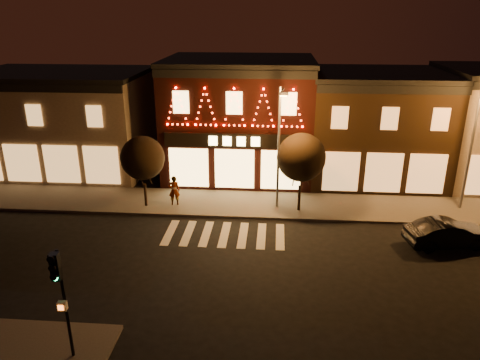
# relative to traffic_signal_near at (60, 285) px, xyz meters

# --- Properties ---
(ground) EXTENTS (120.00, 120.00, 0.00)m
(ground) POSITION_rel_traffic_signal_near_xyz_m (4.22, 5.84, -3.09)
(ground) COLOR black
(ground) RESTS_ON ground
(sidewalk_far) EXTENTS (44.00, 4.00, 0.15)m
(sidewalk_far) POSITION_rel_traffic_signal_near_xyz_m (6.22, 13.84, -3.02)
(sidewalk_far) COLOR #47423D
(sidewalk_far) RESTS_ON ground
(building_left) EXTENTS (12.20, 8.28, 7.30)m
(building_left) POSITION_rel_traffic_signal_near_xyz_m (-8.78, 19.83, 0.57)
(building_left) COLOR #726251
(building_left) RESTS_ON ground
(building_pulp) EXTENTS (10.20, 8.34, 8.30)m
(building_pulp) POSITION_rel_traffic_signal_near_xyz_m (4.22, 19.82, 1.07)
(building_pulp) COLOR black
(building_pulp) RESTS_ON ground
(building_right_a) EXTENTS (9.20, 8.28, 7.50)m
(building_right_a) POSITION_rel_traffic_signal_near_xyz_m (13.72, 19.83, 0.67)
(building_right_a) COLOR #372313
(building_right_a) RESTS_ON ground
(traffic_signal_near) EXTENTS (0.31, 0.43, 4.17)m
(traffic_signal_near) POSITION_rel_traffic_signal_near_xyz_m (0.00, 0.00, 0.00)
(traffic_signal_near) COLOR black
(traffic_signal_near) RESTS_ON sidewalk_near
(streetlamp_mid) EXTENTS (0.49, 1.66, 7.25)m
(streetlamp_mid) POSITION_rel_traffic_signal_near_xyz_m (7.05, 13.32, 1.31)
(streetlamp_mid) COLOR #59595E
(streetlamp_mid) RESTS_ON sidewalk_far
(streetlamp_right) EXTENTS (0.49, 1.73, 7.55)m
(streetlamp_right) POSITION_rel_traffic_signal_near_xyz_m (18.08, 13.97, 1.49)
(streetlamp_right) COLOR #59595E
(streetlamp_right) RESTS_ON sidewalk_far
(tree_left) EXTENTS (2.60, 2.60, 4.35)m
(tree_left) POSITION_rel_traffic_signal_near_xyz_m (-0.96, 13.00, 0.10)
(tree_left) COLOR black
(tree_left) RESTS_ON sidewalk_far
(tree_right) EXTENTS (2.82, 2.82, 4.71)m
(tree_right) POSITION_rel_traffic_signal_near_xyz_m (8.33, 13.09, 0.36)
(tree_right) COLOR black
(tree_right) RESTS_ON sidewalk_far
(dark_sedan) EXTENTS (4.47, 2.29, 1.40)m
(dark_sedan) POSITION_rel_traffic_signal_near_xyz_m (15.74, 9.53, -2.39)
(dark_sedan) COLOR black
(dark_sedan) RESTS_ON ground
(pedestrian) EXTENTS (0.75, 0.56, 1.86)m
(pedestrian) POSITION_rel_traffic_signal_near_xyz_m (0.76, 13.28, -2.01)
(pedestrian) COLOR gray
(pedestrian) RESTS_ON sidewalk_far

